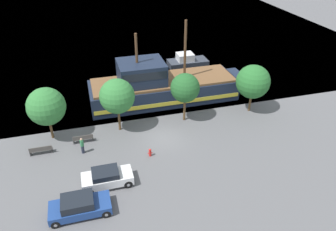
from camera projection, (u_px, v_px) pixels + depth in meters
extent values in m
plane|color=#5B5B5E|center=(163.00, 138.00, 31.64)|extent=(160.00, 160.00, 0.00)
plane|color=slate|center=(109.00, 20.00, 67.88)|extent=(80.00, 80.00, 0.00)
cube|color=#192338|center=(163.00, 90.00, 37.85)|extent=(16.73, 5.25, 2.27)
cube|color=gold|center=(163.00, 93.00, 38.03)|extent=(16.39, 5.33, 0.45)
cube|color=#192338|center=(235.00, 79.00, 39.74)|extent=(1.40, 2.89, 1.59)
cube|color=brown|center=(163.00, 80.00, 37.20)|extent=(16.06, 4.83, 0.25)
cube|color=#192338|center=(141.00, 72.00, 35.95)|extent=(5.02, 4.20, 2.36)
cube|color=black|center=(141.00, 69.00, 35.76)|extent=(4.77, 4.26, 0.85)
cylinder|color=#4C331E|center=(185.00, 50.00, 36.02)|extent=(0.28, 0.28, 6.54)
cylinder|color=#4C331E|center=(137.00, 59.00, 35.02)|extent=(0.28, 0.28, 5.56)
cube|color=#2D333D|center=(188.00, 63.00, 46.83)|extent=(5.61, 2.56, 0.86)
cube|color=silver|center=(185.00, 57.00, 46.24)|extent=(2.24, 2.00, 1.03)
cube|color=black|center=(190.00, 57.00, 46.40)|extent=(0.12, 1.79, 0.82)
cube|color=white|center=(107.00, 179.00, 25.83)|extent=(3.96, 1.76, 0.71)
cube|color=black|center=(105.00, 173.00, 25.50)|extent=(2.06, 1.58, 0.46)
cylinder|color=black|center=(128.00, 184.00, 25.67)|extent=(0.67, 0.22, 0.67)
cylinder|color=gray|center=(128.00, 184.00, 25.67)|extent=(0.25, 0.25, 0.25)
cylinder|color=black|center=(125.00, 171.00, 26.97)|extent=(0.67, 0.22, 0.67)
cylinder|color=gray|center=(125.00, 171.00, 26.97)|extent=(0.25, 0.25, 0.25)
cylinder|color=black|center=(89.00, 192.00, 24.97)|extent=(0.67, 0.22, 0.67)
cylinder|color=gray|center=(89.00, 192.00, 24.97)|extent=(0.25, 0.25, 0.25)
cylinder|color=black|center=(88.00, 178.00, 26.27)|extent=(0.67, 0.22, 0.67)
cylinder|color=gray|center=(88.00, 178.00, 26.27)|extent=(0.25, 0.25, 0.25)
cube|color=navy|center=(80.00, 208.00, 23.33)|extent=(4.33, 1.92, 0.61)
cube|color=black|center=(77.00, 202.00, 22.98)|extent=(2.25, 1.72, 0.60)
cylinder|color=black|center=(106.00, 214.00, 23.12)|extent=(0.63, 0.22, 0.63)
cylinder|color=gray|center=(106.00, 214.00, 23.12)|extent=(0.24, 0.25, 0.24)
cylinder|color=black|center=(104.00, 197.00, 24.55)|extent=(0.63, 0.22, 0.63)
cylinder|color=gray|center=(104.00, 197.00, 24.55)|extent=(0.24, 0.25, 0.24)
cylinder|color=black|center=(56.00, 224.00, 22.33)|extent=(0.63, 0.22, 0.63)
cylinder|color=gray|center=(56.00, 224.00, 22.33)|extent=(0.24, 0.25, 0.24)
cylinder|color=black|center=(56.00, 206.00, 23.76)|extent=(0.63, 0.22, 0.63)
cylinder|color=gray|center=(56.00, 206.00, 23.76)|extent=(0.24, 0.25, 0.24)
cylinder|color=red|center=(150.00, 153.00, 29.12)|extent=(0.22, 0.22, 0.56)
sphere|color=red|center=(150.00, 150.00, 28.93)|extent=(0.25, 0.25, 0.25)
cylinder|color=red|center=(148.00, 153.00, 29.07)|extent=(0.10, 0.09, 0.09)
cylinder|color=red|center=(152.00, 153.00, 29.14)|extent=(0.10, 0.09, 0.09)
cube|color=#4C4742|center=(41.00, 150.00, 29.34)|extent=(1.97, 0.45, 0.05)
cube|color=#4C4742|center=(40.00, 149.00, 29.06)|extent=(1.97, 0.06, 0.40)
cube|color=#2D2D2D|center=(31.00, 153.00, 29.24)|extent=(0.12, 0.36, 0.40)
cube|color=#2D2D2D|center=(52.00, 150.00, 29.67)|extent=(0.12, 0.36, 0.40)
cube|color=#4C4742|center=(83.00, 138.00, 30.86)|extent=(1.87, 0.45, 0.05)
cube|color=#4C4742|center=(83.00, 137.00, 30.59)|extent=(1.87, 0.06, 0.40)
cube|color=#2D2D2D|center=(74.00, 142.00, 30.78)|extent=(0.12, 0.36, 0.40)
cube|color=#2D2D2D|center=(93.00, 139.00, 31.18)|extent=(0.12, 0.36, 0.40)
cylinder|color=#232838|center=(83.00, 149.00, 29.45)|extent=(0.27, 0.27, 0.78)
cylinder|color=#337F4C|center=(82.00, 143.00, 29.09)|extent=(0.32, 0.32, 0.60)
sphere|color=tan|center=(81.00, 139.00, 28.88)|extent=(0.21, 0.21, 0.21)
cylinder|color=brown|center=(51.00, 129.00, 31.20)|extent=(0.24, 0.24, 1.95)
sphere|color=#337A38|center=(46.00, 107.00, 29.91)|extent=(3.54, 3.54, 3.54)
cylinder|color=brown|center=(119.00, 119.00, 32.33)|extent=(0.24, 0.24, 2.32)
sphere|color=#337A38|center=(117.00, 96.00, 30.98)|extent=(3.38, 3.38, 3.38)
cylinder|color=brown|center=(184.00, 109.00, 33.87)|extent=(0.24, 0.24, 2.47)
sphere|color=#235B28|center=(185.00, 88.00, 32.57)|extent=(2.96, 2.96, 2.96)
cylinder|color=brown|center=(250.00, 103.00, 35.62)|extent=(0.24, 0.24, 1.98)
sphere|color=#286B2D|center=(253.00, 82.00, 34.32)|extent=(3.58, 3.58, 3.58)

